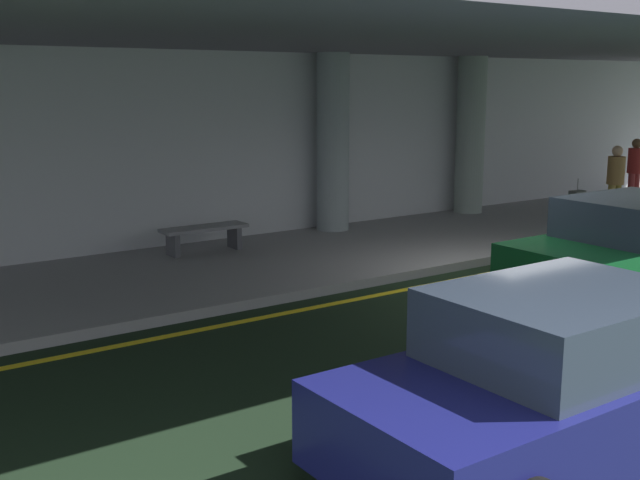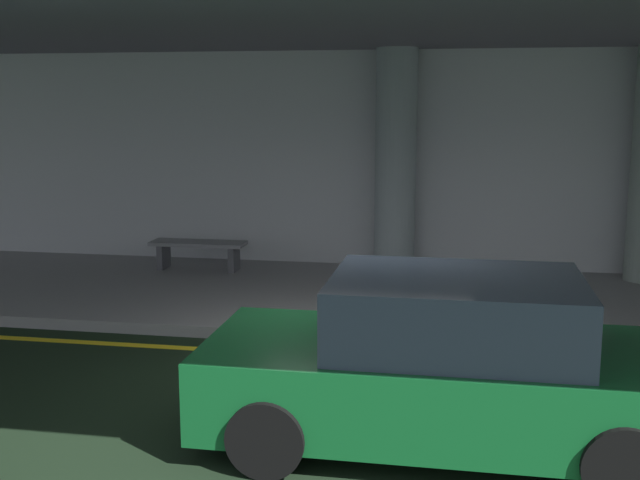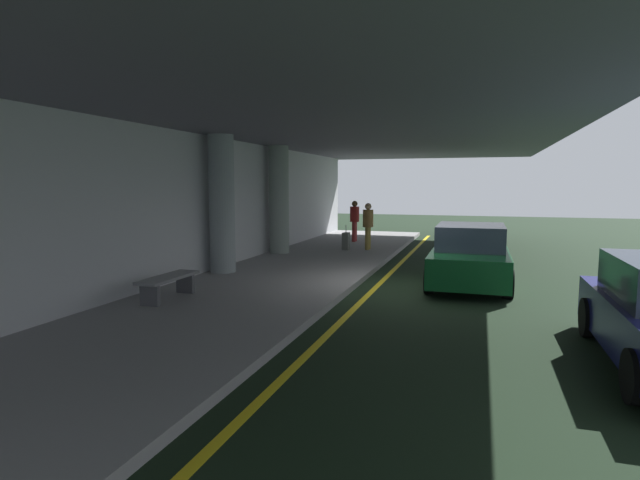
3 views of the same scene
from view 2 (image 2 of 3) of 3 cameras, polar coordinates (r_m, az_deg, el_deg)
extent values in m
plane|color=black|center=(8.73, 2.58, -9.76)|extent=(60.00, 60.00, 0.00)
cube|color=gray|center=(11.65, 4.65, -4.30)|extent=(26.00, 4.20, 0.15)
cube|color=yellow|center=(9.25, 3.06, -8.57)|extent=(26.00, 0.14, 0.01)
cylinder|color=gray|center=(12.99, 5.50, 5.68)|extent=(0.68, 0.68, 3.65)
cube|color=slate|center=(10.84, 4.68, 15.28)|extent=(28.00, 13.20, 0.30)
cube|color=#B9BBBF|center=(13.57, 5.71, 5.54)|extent=(26.00, 0.30, 3.80)
cube|color=#105124|center=(6.98, 8.85, -10.26)|extent=(4.10, 1.80, 0.70)
cube|color=#2D3847|center=(6.78, 9.85, -5.12)|extent=(2.10, 1.60, 0.60)
cylinder|color=black|center=(7.95, 18.90, -9.89)|extent=(0.64, 0.22, 0.64)
cylinder|color=black|center=(6.40, 21.18, -15.01)|extent=(0.64, 0.22, 0.64)
cylinder|color=black|center=(7.99, -0.87, -9.22)|extent=(0.64, 0.22, 0.64)
cylinder|color=black|center=(6.45, -3.89, -14.12)|extent=(0.64, 0.22, 0.64)
cube|color=slate|center=(13.35, -8.84, -0.24)|extent=(1.60, 0.50, 0.06)
cube|color=#4C4C51|center=(13.60, -11.28, -1.15)|extent=(0.10, 0.40, 0.42)
cube|color=#4C4C51|center=(13.20, -6.26, -1.35)|extent=(0.10, 0.40, 0.42)
camera|label=1|loc=(10.58, -81.44, 2.77)|focal=43.79mm
camera|label=3|loc=(14.58, -54.09, 4.13)|focal=28.36mm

